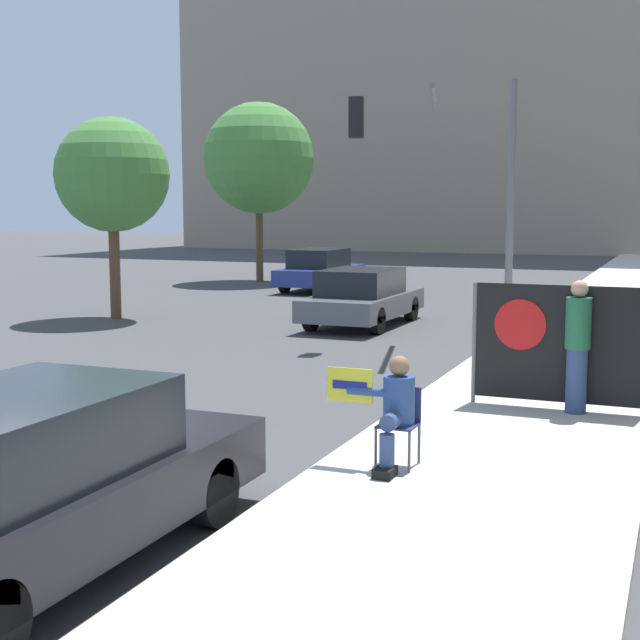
% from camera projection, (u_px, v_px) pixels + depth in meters
% --- Properties ---
extents(ground_plane, '(160.00, 160.00, 0.00)m').
position_uv_depth(ground_plane, '(26.00, 523.00, 8.27)').
color(ground_plane, '#444447').
extents(sidewalk_curb, '(3.35, 90.00, 0.15)m').
position_uv_depth(sidewalk_curb, '(592.00, 330.00, 20.65)').
color(sidewalk_curb, beige).
rests_on(sidewalk_curb, ground_plane).
extents(seated_protester, '(0.99, 0.77, 1.20)m').
position_uv_depth(seated_protester, '(394.00, 408.00, 9.46)').
color(seated_protester, '#474C56').
rests_on(seated_protester, sidewalk_curb).
extents(pedestrian_behind, '(0.34, 0.34, 1.80)m').
position_uv_depth(pedestrian_behind, '(578.00, 345.00, 11.95)').
color(pedestrian_behind, '#334775').
rests_on(pedestrian_behind, sidewalk_curb).
extents(protest_banner, '(2.35, 0.06, 1.72)m').
position_uv_depth(protest_banner, '(556.00, 344.00, 12.19)').
color(protest_banner, slate).
rests_on(protest_banner, sidewalk_curb).
extents(traffic_light_pole, '(3.38, 3.14, 5.35)m').
position_uv_depth(traffic_light_pole, '(450.00, 164.00, 18.44)').
color(traffic_light_pole, slate).
rests_on(traffic_light_pole, sidewalk_curb).
extents(parked_car_curbside, '(1.83, 4.66, 1.49)m').
position_uv_depth(parked_car_curbside, '(29.00, 484.00, 7.04)').
color(parked_car_curbside, black).
rests_on(parked_car_curbside, ground_plane).
extents(car_on_road_nearest, '(1.87, 4.40, 1.41)m').
position_uv_depth(car_on_road_nearest, '(362.00, 297.00, 21.89)').
color(car_on_road_nearest, '#565B60').
rests_on(car_on_road_nearest, ground_plane).
extents(car_on_road_midblock, '(1.76, 4.48, 1.46)m').
position_uv_depth(car_on_road_midblock, '(320.00, 270.00, 31.20)').
color(car_on_road_midblock, navy).
rests_on(car_on_road_midblock, ground_plane).
extents(street_tree_near_curb, '(2.96, 2.96, 5.22)m').
position_uv_depth(street_tree_near_curb, '(112.00, 175.00, 23.00)').
color(street_tree_near_curb, brown).
rests_on(street_tree_near_curb, ground_plane).
extents(street_tree_midblock, '(4.30, 4.30, 6.94)m').
position_uv_depth(street_tree_midblock, '(259.00, 158.00, 34.52)').
color(street_tree_midblock, brown).
rests_on(street_tree_midblock, ground_plane).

